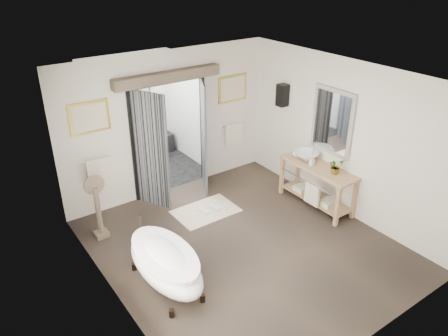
{
  "coord_description": "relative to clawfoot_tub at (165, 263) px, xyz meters",
  "views": [
    {
      "loc": [
        -3.8,
        -4.76,
        4.53
      ],
      "look_at": [
        0.0,
        0.6,
        1.25
      ],
      "focal_mm": 35.0,
      "sensor_mm": 36.0,
      "label": 1
    }
  ],
  "objects": [
    {
      "name": "ground_plane",
      "position": [
        1.55,
        0.08,
        -0.41
      ],
      "size": [
        5.0,
        5.0,
        0.0
      ],
      "primitive_type": "plane",
      "color": "#47382C"
    },
    {
      "name": "clawfoot_tub",
      "position": [
        0.0,
        0.0,
        0.0
      ],
      "size": [
        0.77,
        1.72,
        0.84
      ],
      "color": "black",
      "rests_on": "ground_plane"
    },
    {
      "name": "basin",
      "position": [
        3.54,
        0.7,
        0.52
      ],
      "size": [
        0.62,
        0.62,
        0.17
      ],
      "primitive_type": "imported",
      "rotation": [
        0.0,
        0.0,
        0.32
      ],
      "color": "white",
      "rests_on": "vanity"
    },
    {
      "name": "room_shell",
      "position": [
        1.51,
        -0.04,
        1.45
      ],
      "size": [
        4.52,
        5.02,
        2.91
      ],
      "color": "beige",
      "rests_on": "ground_plane"
    },
    {
      "name": "plant",
      "position": [
        3.54,
        -0.03,
        0.59
      ],
      "size": [
        0.31,
        0.28,
        0.3
      ],
      "primitive_type": "imported",
      "rotation": [
        0.0,
        0.0,
        -0.2
      ],
      "color": "gray",
      "rests_on": "vanity"
    },
    {
      "name": "soap_bottle_b",
      "position": [
        3.46,
        0.92,
        0.53
      ],
      "size": [
        0.17,
        0.17,
        0.19
      ],
      "primitive_type": "imported",
      "rotation": [
        0.0,
        0.0,
        -0.18
      ],
      "color": "gray",
      "rests_on": "vanity"
    },
    {
      "name": "pedestal_mirror",
      "position": [
        -0.33,
        1.78,
        0.11
      ],
      "size": [
        0.36,
        0.23,
        1.21
      ],
      "color": "brown",
      "rests_on": "ground_plane"
    },
    {
      "name": "shower_room",
      "position": [
        1.55,
        4.08,
        0.5
      ],
      "size": [
        2.22,
        2.01,
        2.51
      ],
      "color": "black",
      "rests_on": "ground_plane"
    },
    {
      "name": "rug",
      "position": [
        1.62,
        1.39,
        -0.4
      ],
      "size": [
        1.2,
        0.8,
        0.01
      ],
      "primitive_type": "cube",
      "rotation": [
        0.0,
        0.0,
        -0.0
      ],
      "color": "beige",
      "rests_on": "ground_plane"
    },
    {
      "name": "back_wall_dressing",
      "position": [
        1.55,
        2.4,
        1.15
      ],
      "size": [
        3.82,
        0.77,
        2.52
      ],
      "color": "black",
      "rests_on": "ground_plane"
    },
    {
      "name": "vanity",
      "position": [
        3.5,
        0.34,
        0.1
      ],
      "size": [
        0.57,
        1.6,
        0.85
      ],
      "color": "tan",
      "rests_on": "ground_plane"
    },
    {
      "name": "soap_bottle_a",
      "position": [
        3.44,
        0.46,
        0.53
      ],
      "size": [
        0.08,
        0.09,
        0.18
      ],
      "primitive_type": "imported",
      "rotation": [
        0.0,
        0.0,
        0.03
      ],
      "color": "gray",
      "rests_on": "vanity"
    },
    {
      "name": "slippers",
      "position": [
        1.68,
        1.37,
        -0.37
      ],
      "size": [
        0.38,
        0.27,
        0.05
      ],
      "color": "silver",
      "rests_on": "rug"
    }
  ]
}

